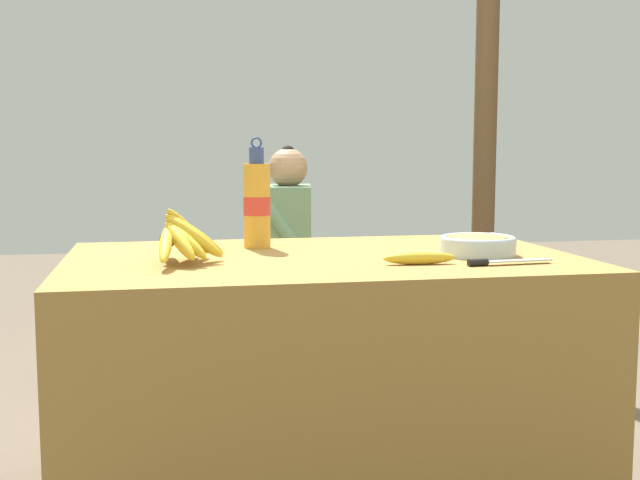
# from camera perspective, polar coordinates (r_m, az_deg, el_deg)

# --- Properties ---
(market_counter) EXTENTS (1.46, 0.92, 0.75)m
(market_counter) POSITION_cam_1_polar(r_m,az_deg,el_deg) (2.40, 0.15, -9.96)
(market_counter) COLOR olive
(market_counter) RESTS_ON ground_plane
(banana_bunch_ripe) EXTENTS (0.20, 0.33, 0.16)m
(banana_bunch_ripe) POSITION_cam_1_polar(r_m,az_deg,el_deg) (2.20, -9.80, 0.21)
(banana_bunch_ripe) COLOR #4C381E
(banana_bunch_ripe) RESTS_ON market_counter
(serving_bowl) EXTENTS (0.22, 0.22, 0.06)m
(serving_bowl) POSITION_cam_1_polar(r_m,az_deg,el_deg) (2.38, 11.15, -0.30)
(serving_bowl) COLOR silver
(serving_bowl) RESTS_ON market_counter
(water_bottle) EXTENTS (0.09, 0.09, 0.34)m
(water_bottle) POSITION_cam_1_polar(r_m,az_deg,el_deg) (2.50, -4.51, 2.60)
(water_bottle) COLOR gold
(water_bottle) RESTS_ON market_counter
(loose_banana_front) EXTENTS (0.20, 0.04, 0.03)m
(loose_banana_front) POSITION_cam_1_polar(r_m,az_deg,el_deg) (2.17, 7.07, -1.28)
(loose_banana_front) COLOR gold
(loose_banana_front) RESTS_ON market_counter
(knife) EXTENTS (0.24, 0.04, 0.02)m
(knife) POSITION_cam_1_polar(r_m,az_deg,el_deg) (2.19, 12.54, -1.50)
(knife) COLOR #BCBCC1
(knife) RESTS_ON market_counter
(wooden_bench) EXTENTS (1.32, 0.32, 0.38)m
(wooden_bench) POSITION_cam_1_polar(r_m,az_deg,el_deg) (3.67, -6.13, -5.06)
(wooden_bench) COLOR #4C3823
(wooden_bench) RESTS_ON ground_plane
(seated_vendor) EXTENTS (0.44, 0.41, 1.07)m
(seated_vendor) POSITION_cam_1_polar(r_m,az_deg,el_deg) (3.62, -2.95, -0.64)
(seated_vendor) COLOR #473828
(seated_vendor) RESTS_ON ground_plane
(banana_bunch_green) EXTENTS (0.16, 0.28, 0.14)m
(banana_bunch_green) POSITION_cam_1_polar(r_m,az_deg,el_deg) (3.64, -11.40, -3.21)
(banana_bunch_green) COLOR #4C381E
(banana_bunch_green) RESTS_ON wooden_bench
(support_post_far) EXTENTS (0.12, 0.12, 2.26)m
(support_post_far) POSITION_cam_1_polar(r_m,az_deg,el_deg) (4.23, 11.66, 7.48)
(support_post_far) COLOR brown
(support_post_far) RESTS_ON ground_plane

